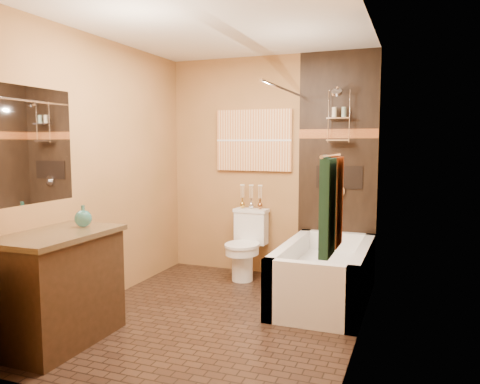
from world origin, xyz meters
The scene contains 23 objects.
floor centered at (0.00, 0.00, 0.00)m, with size 3.00×3.00×0.00m, color black.
wall_left centered at (-1.20, 0.00, 1.25)m, with size 0.02×3.00×2.50m, color #AA7242.
wall_right centered at (1.20, 0.00, 1.25)m, with size 0.02×3.00×2.50m, color #AA7242.
wall_back centered at (0.00, 1.50, 1.25)m, with size 2.40×0.02×2.50m, color #AA7242.
wall_front centered at (0.00, -1.50, 1.25)m, with size 2.40×0.02×2.50m, color #AA7242.
ceiling centered at (0.00, 0.00, 2.50)m, with size 3.00×3.00×0.00m, color silver.
alcove_tile_back centered at (0.78, 1.49, 1.25)m, with size 0.85×0.01×2.50m, color black.
alcove_tile_right centered at (1.19, 0.75, 1.25)m, with size 0.01×1.50×2.50m, color black.
mosaic_band_back centered at (0.78, 1.48, 1.62)m, with size 0.85×0.01×0.10m, color maroon.
mosaic_band_right centered at (1.18, 0.75, 1.62)m, with size 0.01×1.50×0.10m, color maroon.
alcove_niche centered at (0.80, 1.48, 1.15)m, with size 0.50×0.01×0.25m, color black.
shower_fixtures centered at (0.80, 1.38, 1.67)m, with size 0.24×0.33×1.16m.
curtain_rod centered at (0.40, 0.75, 2.02)m, with size 0.03×0.03×1.55m, color silver.
towel_bar centered at (1.15, -1.05, 1.45)m, with size 0.02×0.02×0.55m, color silver.
towel_teal centered at (1.16, -1.18, 1.18)m, with size 0.05×0.22×0.52m, color #1C5760.
towel_rust centered at (1.16, -0.92, 1.18)m, with size 0.05×0.22×0.52m, color #953B1B.
sunset_painting centered at (-0.18, 1.48, 1.55)m, with size 0.90×0.04×0.70m, color #D06831.
vanity_mirror centered at (-1.19, -0.91, 1.50)m, with size 0.01×1.00×0.90m, color white.
bathtub centered at (0.80, 0.75, 0.22)m, with size 0.80×1.50×0.55m.
toilet centered at (-0.18, 1.22, 0.39)m, with size 0.39×0.58×0.77m.
vanity centered at (-0.92, -0.91, 0.43)m, with size 0.59×0.97×0.85m.
teal_bottle centered at (-0.87, -0.65, 0.94)m, with size 0.14×0.14×0.21m, color #26726E, non-canonical shape.
bud_vases centered at (-0.18, 1.39, 0.91)m, with size 0.27×0.06×0.27m.
Camera 1 is at (1.60, -3.64, 1.52)m, focal length 35.00 mm.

